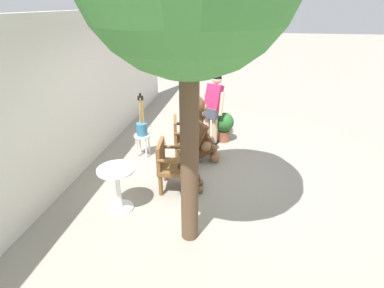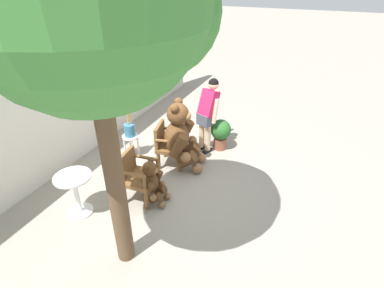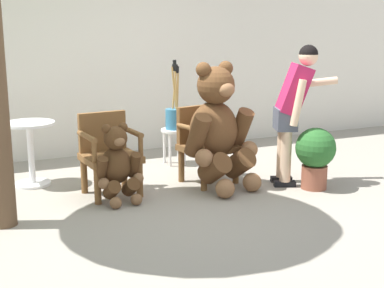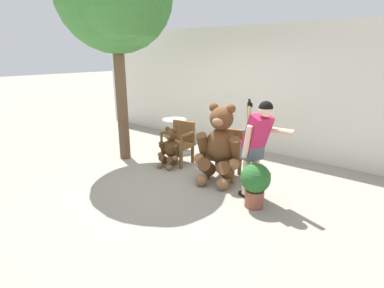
# 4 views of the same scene
# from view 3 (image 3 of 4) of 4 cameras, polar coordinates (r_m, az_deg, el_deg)

# --- Properties ---
(ground_plane) EXTENTS (60.00, 60.00, 0.00)m
(ground_plane) POSITION_cam_3_polar(r_m,az_deg,el_deg) (5.52, -1.46, -6.08)
(ground_plane) COLOR gray
(back_wall) EXTENTS (10.00, 0.16, 2.80)m
(back_wall) POSITION_cam_3_polar(r_m,az_deg,el_deg) (7.51, -8.68, 9.68)
(back_wall) COLOR silver
(back_wall) RESTS_ON ground
(wooden_chair_left) EXTENTS (0.61, 0.57, 0.86)m
(wooden_chair_left) POSITION_cam_3_polar(r_m,az_deg,el_deg) (5.70, -8.89, -0.79)
(wooden_chair_left) COLOR brown
(wooden_chair_left) RESTS_ON ground
(wooden_chair_right) EXTENTS (0.66, 0.63, 0.86)m
(wooden_chair_right) POSITION_cam_3_polar(r_m,az_deg,el_deg) (6.08, 1.42, 0.21)
(wooden_chair_right) COLOR brown
(wooden_chair_right) RESTS_ON ground
(teddy_bear_large) EXTENTS (0.86, 0.86, 1.39)m
(teddy_bear_large) POSITION_cam_3_polar(r_m,az_deg,el_deg) (5.83, 2.77, 1.82)
(teddy_bear_large) COLOR brown
(teddy_bear_large) RESTS_ON ground
(teddy_bear_small) EXTENTS (0.49, 0.47, 0.80)m
(teddy_bear_small) POSITION_cam_3_polar(r_m,az_deg,el_deg) (5.45, -7.98, -2.12)
(teddy_bear_small) COLOR #4C3019
(teddy_bear_small) RESTS_ON ground
(person_visitor) EXTENTS (0.82, 0.47, 1.56)m
(person_visitor) POSITION_cam_3_polar(r_m,az_deg,el_deg) (5.99, 10.79, 4.27)
(person_visitor) COLOR black
(person_visitor) RESTS_ON ground
(white_stool) EXTENTS (0.34, 0.34, 0.46)m
(white_stool) POSITION_cam_3_polar(r_m,az_deg,el_deg) (6.87, -1.91, 0.75)
(white_stool) COLOR white
(white_stool) RESTS_ON ground
(brush_bucket) EXTENTS (0.22, 0.22, 0.88)m
(brush_bucket) POSITION_cam_3_polar(r_m,az_deg,el_deg) (6.81, -1.91, 3.15)
(brush_bucket) COLOR teal
(brush_bucket) RESTS_ON white_stool
(round_side_table) EXTENTS (0.56, 0.56, 0.72)m
(round_side_table) POSITION_cam_3_polar(r_m,az_deg,el_deg) (6.20, -16.85, -0.23)
(round_side_table) COLOR white
(round_side_table) RESTS_ON ground
(potted_plant) EXTENTS (0.44, 0.44, 0.68)m
(potted_plant) POSITION_cam_3_polar(r_m,az_deg,el_deg) (5.97, 13.02, -0.99)
(potted_plant) COLOR brown
(potted_plant) RESTS_ON ground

